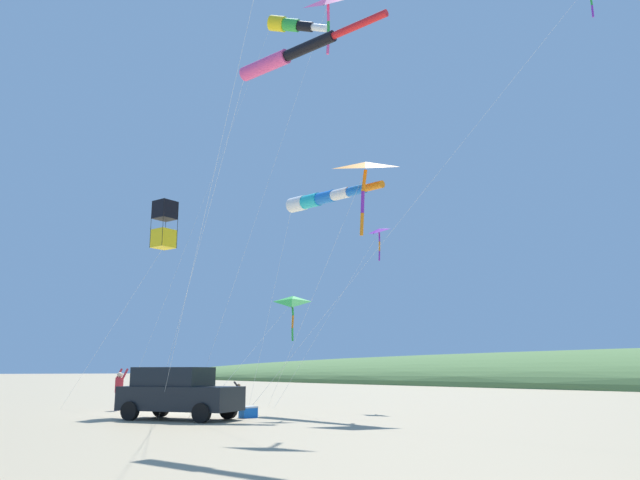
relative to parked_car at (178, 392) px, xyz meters
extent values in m
plane|color=tan|center=(1.53, 3.41, -0.95)|extent=(600.00, 600.00, 0.00)
cube|color=black|center=(0.05, -0.09, -0.20)|extent=(3.78, 4.64, 0.84)
cube|color=black|center=(-0.12, 0.21, 0.56)|extent=(2.72, 3.05, 0.68)
cylinder|color=black|center=(1.59, -0.87, -0.62)|extent=(0.53, 0.68, 0.66)
cylinder|color=black|center=(0.00, -1.81, -0.62)|extent=(0.53, 0.68, 0.66)
cylinder|color=black|center=(0.10, 1.64, -0.62)|extent=(0.53, 0.68, 0.66)
cylinder|color=black|center=(-1.49, 0.70, -0.62)|extent=(0.53, 0.68, 0.66)
cube|color=blue|center=(2.50, -0.77, -0.77)|extent=(0.60, 0.40, 0.36)
cube|color=white|center=(2.50, -0.77, -0.56)|extent=(0.62, 0.42, 0.06)
cube|color=#8E6B9E|center=(0.27, 6.48, -0.57)|extent=(0.34, 0.29, 0.77)
cylinder|color=#B72833|center=(0.27, 6.48, 0.14)|extent=(0.49, 0.49, 0.64)
sphere|color=beige|center=(0.27, 6.48, 0.58)|extent=(0.24, 0.24, 0.24)
cylinder|color=#B72833|center=(0.32, 6.70, 0.63)|extent=(0.38, 0.29, 0.49)
cylinder|color=#B72833|center=(0.49, 6.43, 0.63)|extent=(0.38, 0.29, 0.49)
cube|color=#232328|center=(5.19, 4.45, -0.69)|extent=(0.23, 0.17, 0.53)
cylinder|color=#232328|center=(5.19, 4.45, -0.21)|extent=(0.31, 0.31, 0.43)
sphere|color=brown|center=(5.19, 4.45, 0.09)|extent=(0.16, 0.16, 0.16)
cylinder|color=#232328|center=(5.05, 4.39, 0.12)|extent=(0.27, 0.16, 0.33)
cylinder|color=#232328|center=(5.14, 4.59, 0.12)|extent=(0.27, 0.16, 0.33)
cube|color=black|center=(1.15, 4.54, 7.89)|extent=(1.02, 1.02, 0.83)
cube|color=yellow|center=(1.15, 4.54, 6.56)|extent=(1.02, 1.02, 0.83)
cylinder|color=black|center=(1.66, 4.25, 7.23)|extent=(0.02, 0.02, 2.16)
cylinder|color=black|center=(1.44, 5.05, 7.23)|extent=(0.02, 0.02, 2.16)
cylinder|color=black|center=(0.86, 4.03, 7.23)|extent=(0.02, 0.02, 2.16)
cylinder|color=black|center=(0.64, 4.83, 7.23)|extent=(0.02, 0.02, 2.16)
cylinder|color=white|center=(-0.08, 6.97, 2.60)|extent=(2.47, 4.86, 7.10)
cylinder|color=green|center=(10.00, -11.47, 13.92)|extent=(0.10, 0.12, 0.46)
cylinder|color=purple|center=(10.00, -11.48, 13.47)|extent=(0.09, 0.08, 0.45)
cylinder|color=white|center=(6.36, -5.79, 6.83)|extent=(7.32, 11.39, 15.57)
pyramid|color=green|center=(3.83, -1.67, 3.46)|extent=(1.25, 1.19, 0.49)
cylinder|color=black|center=(3.85, -1.64, 3.40)|extent=(0.54, 0.66, 0.55)
cylinder|color=green|center=(3.86, -1.67, 3.11)|extent=(0.10, 0.13, 0.49)
cylinder|color=orange|center=(3.84, -1.70, 2.62)|extent=(0.15, 0.14, 0.50)
cylinder|color=green|center=(3.83, -1.70, 2.13)|extent=(0.14, 0.14, 0.49)
cylinder|color=white|center=(1.80, -1.67, 1.21)|extent=(4.12, 0.06, 4.32)
pyramid|color=orange|center=(7.00, -2.54, 9.40)|extent=(2.47, 2.45, 0.68)
cylinder|color=black|center=(7.03, -2.51, 9.28)|extent=(1.26, 1.32, 0.63)
cylinder|color=orange|center=(6.99, -2.46, 8.71)|extent=(0.29, 0.31, 0.97)
cylinder|color=purple|center=(6.93, -2.39, 7.76)|extent=(0.23, 0.24, 0.95)
cylinder|color=orange|center=(6.93, -2.34, 6.82)|extent=(0.18, 0.26, 0.96)
cylinder|color=white|center=(6.93, 0.98, 4.13)|extent=(0.20, 6.99, 10.16)
cylinder|color=yellow|center=(8.49, 6.56, 20.80)|extent=(1.37, 1.43, 1.12)
cylinder|color=green|center=(8.97, 5.84, 20.55)|extent=(1.20, 1.30, 0.96)
cylinder|color=black|center=(9.44, 5.12, 20.30)|extent=(1.04, 1.17, 0.80)
cylinder|color=white|center=(9.92, 4.39, 20.05)|extent=(0.88, 1.04, 0.64)
cylinder|color=white|center=(4.29, 6.51, 9.88)|extent=(7.92, 0.85, 21.66)
cylinder|color=white|center=(7.13, 2.51, 8.74)|extent=(0.78, 1.09, 0.76)
cylinder|color=#1EB7C6|center=(7.19, 1.50, 8.70)|extent=(0.70, 1.08, 0.68)
cylinder|color=blue|center=(7.25, 0.49, 8.66)|extent=(0.62, 1.07, 0.60)
cylinder|color=white|center=(7.32, -0.52, 8.61)|extent=(0.55, 1.06, 0.52)
cylinder|color=blue|center=(7.38, -1.53, 8.57)|extent=(0.47, 1.05, 0.44)
cylinder|color=orange|center=(7.45, -2.55, 8.53)|extent=(0.39, 1.05, 0.37)
cylinder|color=white|center=(6.83, 4.37, 3.82)|extent=(0.54, 2.70, 9.54)
cylinder|color=white|center=(-1.37, -5.32, 8.38)|extent=(1.36, 10.80, 18.67)
pyramid|color=#EF4C93|center=(4.81, -2.70, 16.28)|extent=(1.74, 1.98, 0.86)
cylinder|color=black|center=(4.86, -2.67, 16.20)|extent=(1.05, 0.66, 0.98)
cylinder|color=#EF4C93|center=(4.90, -2.63, 15.73)|extent=(0.24, 0.24, 0.79)
cylinder|color=green|center=(4.92, -2.62, 14.96)|extent=(0.21, 0.22, 0.78)
cylinder|color=#EF4C93|center=(4.88, -2.64, 14.19)|extent=(0.19, 0.16, 0.78)
cylinder|color=white|center=(2.58, -1.48, 7.59)|extent=(4.58, 2.38, 17.09)
pyramid|color=purple|center=(10.51, 0.40, 7.54)|extent=(0.76, 1.11, 0.40)
cylinder|color=black|center=(10.53, 0.40, 7.48)|extent=(0.88, 0.09, 0.42)
cylinder|color=purple|center=(10.52, 0.38, 7.19)|extent=(0.14, 0.14, 0.49)
cylinder|color=orange|center=(10.49, 0.36, 6.71)|extent=(0.09, 0.08, 0.48)
cylinder|color=purple|center=(10.47, 0.35, 6.24)|extent=(0.14, 0.11, 0.48)
cylinder|color=white|center=(8.46, 1.85, 3.25)|extent=(4.15, 2.90, 8.40)
cylinder|color=#EF4C93|center=(-0.25, -5.74, 10.42)|extent=(0.88, 1.93, 0.51)
cylinder|color=black|center=(0.17, -7.55, 10.46)|extent=(0.75, 1.90, 0.38)
cylinder|color=red|center=(0.59, -9.36, 10.49)|extent=(0.63, 1.87, 0.25)
cylinder|color=white|center=(0.12, -0.64, 4.67)|extent=(1.17, 8.38, 11.24)
camera|label=1|loc=(-10.47, -21.63, 0.80)|focal=35.51mm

